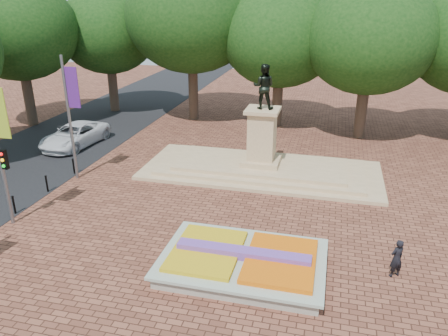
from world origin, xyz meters
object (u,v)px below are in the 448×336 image
Objects in this scene: flower_bed at (243,261)px; van at (75,135)px; monument at (261,158)px; pedestrian at (397,258)px.

flower_bed is 18.55m from van.
van is (-13.44, 1.60, -0.11)m from monument.
monument is at bearing -87.70° from pedestrian.
monument is 11.18m from pedestrian.
pedestrian is at bearing -22.46° from van.
monument reaches higher than van.
van is 3.57× the size of pedestrian.
monument is 8.98× the size of pedestrian.
van is at bearing -62.06° from pedestrian.
flower_bed is 0.45× the size of monument.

